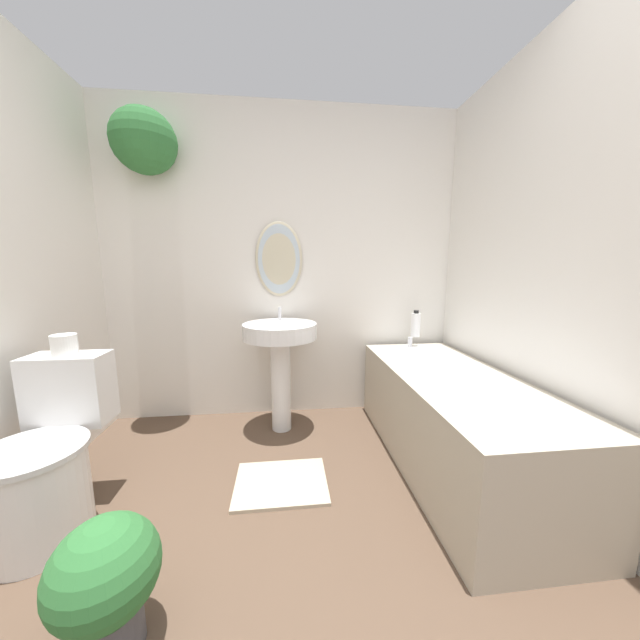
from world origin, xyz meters
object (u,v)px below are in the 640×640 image
potted_plant (106,578)px  toilet_paper_roll (64,345)px  toilet (46,464)px  shampoo_bottle (416,324)px  bathtub (452,417)px  pedestal_sink (280,348)px

potted_plant → toilet_paper_roll: 1.07m
toilet → potted_plant: (0.52, -0.54, -0.06)m
shampoo_bottle → toilet_paper_roll: toilet_paper_roll is taller
bathtub → potted_plant: bearing=-152.2°
shampoo_bottle → pedestal_sink: bearing=-170.7°
shampoo_bottle → potted_plant: size_ratio=0.48×
pedestal_sink → shampoo_bottle: 1.10m
pedestal_sink → potted_plant: size_ratio=2.04×
toilet → toilet_paper_roll: size_ratio=6.96×
toilet → shampoo_bottle: size_ratio=3.60×
shampoo_bottle → toilet_paper_roll: bearing=-159.7°
bathtub → toilet_paper_roll: size_ratio=14.45×
toilet → shampoo_bottle: 2.38m
toilet → potted_plant: toilet is taller
potted_plant → toilet_paper_roll: size_ratio=3.99×
pedestal_sink → toilet_paper_roll: pedestal_sink is taller
potted_plant → pedestal_sink: bearing=69.1°
bathtub → toilet_paper_roll: toilet_paper_roll is taller
shampoo_bottle → toilet_paper_roll: 2.26m
pedestal_sink → potted_plant: (-0.52, -1.36, -0.36)m
bathtub → toilet_paper_roll: (-2.07, -0.07, 0.52)m
toilet → potted_plant: bearing=-46.1°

